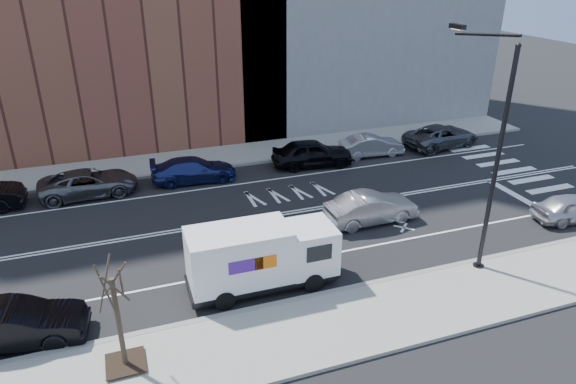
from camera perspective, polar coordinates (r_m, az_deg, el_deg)
ground at (r=25.38m, az=-2.84°, el=-2.79°), size 120.00×120.00×0.00m
sidewalk_near at (r=18.42m, az=5.44°, el=-14.55°), size 44.00×3.60×0.15m
sidewalk_far at (r=33.17m, az=-7.29°, el=3.96°), size 44.00×3.60×0.15m
curb_near at (r=19.71m, az=3.23°, el=-11.45°), size 44.00×0.25×0.17m
curb_far at (r=31.52m, az=-6.56°, el=2.89°), size 44.00×0.25×0.17m
crosswalk at (r=33.21m, az=24.61°, el=1.72°), size 3.00×14.00×0.01m
road_markings at (r=25.38m, az=-2.84°, el=-2.79°), size 40.00×8.60×0.01m
streetlight at (r=20.93m, az=21.53°, el=4.49°), size 0.44×4.02×9.34m
street_tree at (r=16.73m, az=-18.14°, el=-14.53°), size 1.20×1.20×3.75m
fedex_van at (r=19.59m, az=-3.03°, el=-7.11°), size 5.79×2.11×2.63m
far_parked_c at (r=29.37m, az=-21.28°, el=0.93°), size 5.13×2.51×1.40m
far_parked_d at (r=29.64m, az=-10.44°, el=2.45°), size 4.88×2.27×1.38m
far_parked_e at (r=31.32m, az=2.71°, el=4.35°), size 5.11×2.58×1.67m
far_parked_f at (r=33.46m, az=9.26°, el=5.12°), size 4.21×1.73×1.36m
far_parked_g at (r=36.18m, az=16.69°, el=5.98°), size 5.60×3.16×1.48m
driving_sedan at (r=24.90m, az=9.24°, el=-1.76°), size 4.54×1.68×1.48m
near_parked_rear_a at (r=19.48m, az=-28.21°, el=-12.91°), size 4.72×2.11×1.50m
near_parked_front at (r=28.34m, az=29.15°, el=-1.54°), size 4.10×2.08×1.34m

